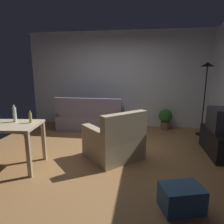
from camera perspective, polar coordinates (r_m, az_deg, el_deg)
name	(u,v)px	position (r m, az deg, el deg)	size (l,w,h in m)	color
ground_plane	(103,154)	(4.05, -2.53, -12.01)	(5.20, 4.40, 0.02)	#9E7042
wall_rear	(117,80)	(5.88, 1.57, 9.24)	(5.20, 0.10, 2.70)	silver
couch	(91,119)	(5.56, -6.13, -1.87)	(1.76, 0.84, 0.92)	gray
tv_stand	(219,142)	(4.49, 28.23, -7.66)	(0.44, 1.10, 0.48)	black
tv	(222,120)	(4.36, 28.88, -1.95)	(0.41, 0.60, 0.44)	#2D2D33
torchiere_lamp	(206,79)	(5.40, 25.32, 8.51)	(0.32, 0.32, 1.81)	black
desk	(2,131)	(3.79, -28.83, -4.67)	(1.27, 0.84, 0.76)	#C6B28E
potted_plant	(165,118)	(5.72, 14.98, -1.60)	(0.36, 0.36, 0.57)	brown
armchair	(115,142)	(3.78, 0.90, -8.44)	(1.23, 1.23, 0.92)	tan
storage_box	(181,198)	(2.71, 19.18, -22.11)	(0.48, 0.34, 0.30)	#386084
bottle_clear	(15,114)	(3.80, -26.05, -0.59)	(0.06, 0.06, 0.29)	silver
bottle_squat	(30,118)	(3.63, -22.26, -1.49)	(0.05, 0.05, 0.21)	#BCB24C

